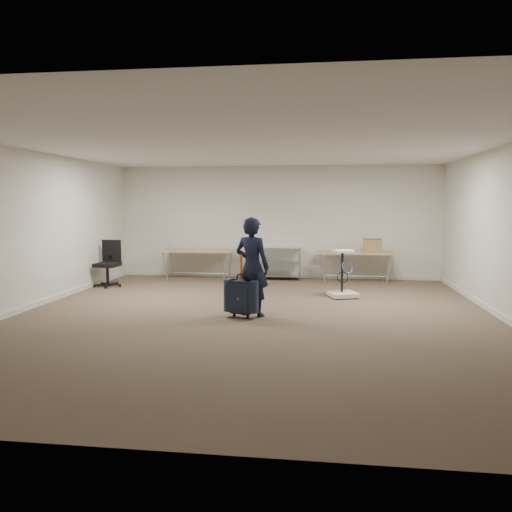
# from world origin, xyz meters

# --- Properties ---
(ground) EXTENTS (9.00, 9.00, 0.00)m
(ground) POSITION_xyz_m (0.00, 0.00, 0.00)
(ground) COLOR #4D3F2F
(ground) RESTS_ON ground
(room_shell) EXTENTS (8.00, 9.00, 9.00)m
(room_shell) POSITION_xyz_m (0.00, 1.38, 0.05)
(room_shell) COLOR beige
(room_shell) RESTS_ON ground
(folding_table_left) EXTENTS (1.80, 0.75, 0.73)m
(folding_table_left) POSITION_xyz_m (-1.90, 3.95, 0.68)
(folding_table_left) COLOR #917E59
(folding_table_left) RESTS_ON ground
(folding_table_right) EXTENTS (1.80, 0.75, 0.73)m
(folding_table_right) POSITION_xyz_m (1.90, 3.95, 0.68)
(folding_table_right) COLOR #917E59
(folding_table_right) RESTS_ON ground
(wire_shelf) EXTENTS (1.22, 0.47, 0.80)m
(wire_shelf) POSITION_xyz_m (0.00, 4.20, 0.44)
(wire_shelf) COLOR silver
(wire_shelf) RESTS_ON ground
(person) EXTENTS (0.70, 0.58, 1.65)m
(person) POSITION_xyz_m (-0.03, 0.14, 0.82)
(person) COLOR black
(person) RESTS_ON ground
(suitcase) EXTENTS (0.42, 0.30, 1.05)m
(suitcase) POSITION_xyz_m (-0.19, -0.05, 0.36)
(suitcase) COLOR black
(suitcase) RESTS_ON ground
(office_chair) EXTENTS (0.63, 0.63, 1.04)m
(office_chair) POSITION_xyz_m (-3.67, 2.67, 0.32)
(office_chair) COLOR black
(office_chair) RESTS_ON ground
(equipment_cart) EXTENTS (0.66, 0.66, 0.95)m
(equipment_cart) POSITION_xyz_m (1.54, 1.99, 0.25)
(equipment_cart) COLOR silver
(equipment_cart) RESTS_ON ground
(cardboard_box) EXTENTS (0.44, 0.34, 0.32)m
(cardboard_box) POSITION_xyz_m (2.29, 3.94, 0.89)
(cardboard_box) COLOR #9B6648
(cardboard_box) RESTS_ON folding_table_right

